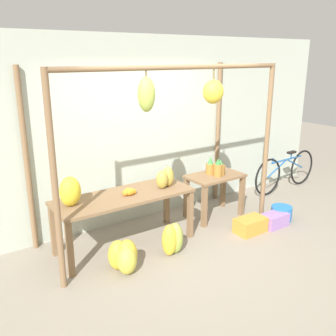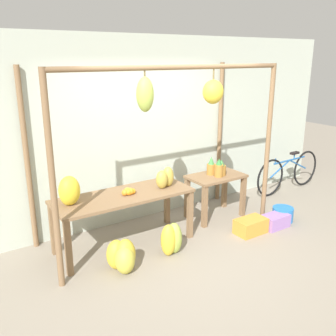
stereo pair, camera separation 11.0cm
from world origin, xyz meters
TOP-DOWN VIEW (x-y plane):
  - ground_plane at (0.00, 0.00)m, footprint 20.00×20.00m
  - shop_wall_back at (0.00, 1.56)m, footprint 8.00×0.08m
  - stall_awning at (0.04, 0.65)m, footprint 3.30×1.25m
  - display_table_main at (-0.58, 0.82)m, footprint 1.86×0.69m
  - display_table_side at (1.07, 0.90)m, footprint 0.89×0.54m
  - banana_pile_on_table at (-1.30, 0.86)m, footprint 0.33×0.31m
  - orange_pile at (-0.52, 0.78)m, footprint 0.20×0.13m
  - pineapple_cluster at (1.08, 0.89)m, footprint 0.25×0.29m
  - banana_pile_ground_left at (-0.90, 0.27)m, footprint 0.38×0.44m
  - banana_pile_ground_right at (-0.19, 0.27)m, footprint 0.35×0.27m
  - fruit_crate_white at (1.12, 0.14)m, footprint 0.46×0.28m
  - blue_bucket at (1.85, 0.18)m, footprint 0.32×0.32m
  - parked_bicycle at (3.04, 1.07)m, footprint 1.76×0.12m
  - papaya_pile at (0.05, 0.79)m, footprint 0.32×0.28m
  - fruit_crate_purple at (1.57, 0.08)m, footprint 0.42×0.25m

SIDE VIEW (x-z plane):
  - ground_plane at x=0.00m, z-range 0.00..0.00m
  - fruit_crate_purple at x=1.57m, z-range 0.00..0.20m
  - blue_bucket at x=1.85m, z-range 0.00..0.22m
  - fruit_crate_white at x=1.12m, z-range 0.00..0.22m
  - banana_pile_ground_left at x=-0.90m, z-range -0.01..0.39m
  - banana_pile_ground_right at x=-0.19m, z-range 0.00..0.43m
  - parked_bicycle at x=3.04m, z-range 0.00..0.74m
  - display_table_side at x=1.07m, z-range 0.19..0.89m
  - display_table_main at x=-0.58m, z-range 0.27..1.01m
  - orange_pile at x=-0.52m, z-range 0.74..0.83m
  - pineapple_cluster at x=1.08m, z-range 0.67..0.96m
  - papaya_pile at x=0.05m, z-range 0.72..1.01m
  - banana_pile_on_table at x=-1.30m, z-range 0.74..1.11m
  - shop_wall_back at x=0.00m, z-range 0.00..2.80m
  - stall_awning at x=0.04m, z-range 0.47..2.87m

